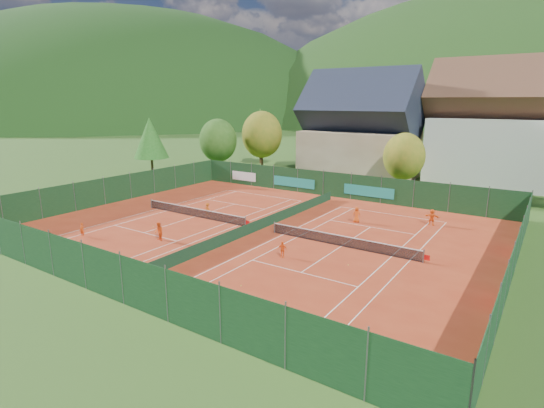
{
  "coord_description": "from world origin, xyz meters",
  "views": [
    {
      "loc": [
        21.26,
        -29.78,
        11.36
      ],
      "look_at": [
        0.0,
        2.0,
        2.0
      ],
      "focal_mm": 28.0,
      "sensor_mm": 36.0,
      "label": 1
    }
  ],
  "objects_px": {
    "player_right_far_a": "(357,215)",
    "chalet": "(361,133)",
    "player_left_near": "(82,230)",
    "hotel_block_a": "(511,131)",
    "player_left_mid": "(159,232)",
    "ball_hopper": "(303,319)",
    "player_right_near": "(282,249)",
    "player_right_far_b": "(432,217)",
    "player_left_far": "(208,209)"
  },
  "relations": [
    {
      "from": "chalet",
      "to": "player_right_far_b",
      "type": "relative_size",
      "value": 10.55
    },
    {
      "from": "ball_hopper",
      "to": "player_left_mid",
      "type": "bearing_deg",
      "value": 161.87
    },
    {
      "from": "player_right_far_b",
      "to": "hotel_block_a",
      "type": "bearing_deg",
      "value": -99.03
    },
    {
      "from": "ball_hopper",
      "to": "player_right_far_a",
      "type": "height_order",
      "value": "player_right_far_a"
    },
    {
      "from": "chalet",
      "to": "player_right_far_b",
      "type": "height_order",
      "value": "chalet"
    },
    {
      "from": "player_left_far",
      "to": "player_right_far_b",
      "type": "relative_size",
      "value": 0.8
    },
    {
      "from": "hotel_block_a",
      "to": "player_left_mid",
      "type": "height_order",
      "value": "hotel_block_a"
    },
    {
      "from": "chalet",
      "to": "player_right_far_b",
      "type": "xyz_separation_m",
      "value": [
        15.49,
        -19.81,
        -5.86
      ]
    },
    {
      "from": "hotel_block_a",
      "to": "player_right_near",
      "type": "relative_size",
      "value": 17.41
    },
    {
      "from": "player_right_near",
      "to": "player_left_far",
      "type": "bearing_deg",
      "value": 136.76
    },
    {
      "from": "hotel_block_a",
      "to": "player_right_far_a",
      "type": "xyz_separation_m",
      "value": [
        -9.71,
        -28.88,
        -6.62
      ]
    },
    {
      "from": "hotel_block_a",
      "to": "player_right_far_b",
      "type": "relative_size",
      "value": 14.06
    },
    {
      "from": "player_left_near",
      "to": "player_left_far",
      "type": "xyz_separation_m",
      "value": [
        4.06,
        11.35,
        0.01
      ]
    },
    {
      "from": "player_right_far_b",
      "to": "chalet",
      "type": "bearing_deg",
      "value": -53.26
    },
    {
      "from": "ball_hopper",
      "to": "player_right_far_b",
      "type": "xyz_separation_m",
      "value": [
        0.8,
        22.83,
        0.21
      ]
    },
    {
      "from": "chalet",
      "to": "player_right_far_a",
      "type": "xyz_separation_m",
      "value": [
        9.29,
        -22.88,
        -5.86
      ]
    },
    {
      "from": "ball_hopper",
      "to": "player_left_far",
      "type": "relative_size",
      "value": 0.65
    },
    {
      "from": "player_left_mid",
      "to": "ball_hopper",
      "type": "bearing_deg",
      "value": 0.43
    },
    {
      "from": "player_left_mid",
      "to": "player_right_far_a",
      "type": "xyz_separation_m",
      "value": [
        11.48,
        14.23,
        -0.03
      ]
    },
    {
      "from": "player_left_near",
      "to": "player_left_mid",
      "type": "bearing_deg",
      "value": 12.42
    },
    {
      "from": "ball_hopper",
      "to": "player_left_far",
      "type": "xyz_separation_m",
      "value": [
        -19.17,
        13.98,
        0.06
      ]
    },
    {
      "from": "player_left_near",
      "to": "player_right_far_b",
      "type": "xyz_separation_m",
      "value": [
        24.03,
        20.2,
        0.16
      ]
    },
    {
      "from": "player_right_far_a",
      "to": "chalet",
      "type": "bearing_deg",
      "value": -93.84
    },
    {
      "from": "player_left_mid",
      "to": "player_right_near",
      "type": "xyz_separation_m",
      "value": [
        10.58,
        2.43,
        -0.17
      ]
    },
    {
      "from": "player_right_far_a",
      "to": "player_right_far_b",
      "type": "xyz_separation_m",
      "value": [
        6.2,
        3.07,
        0.0
      ]
    },
    {
      "from": "ball_hopper",
      "to": "player_left_far",
      "type": "bearing_deg",
      "value": 143.9
    },
    {
      "from": "chalet",
      "to": "player_right_far_b",
      "type": "bearing_deg",
      "value": -51.98
    },
    {
      "from": "player_left_near",
      "to": "player_right_near",
      "type": "xyz_separation_m",
      "value": [
        16.93,
        5.32,
        0.01
      ]
    },
    {
      "from": "hotel_block_a",
      "to": "player_left_mid",
      "type": "xyz_separation_m",
      "value": [
        -21.19,
        -43.11,
        -6.59
      ]
    },
    {
      "from": "player_right_far_a",
      "to": "player_right_far_b",
      "type": "distance_m",
      "value": 6.92
    },
    {
      "from": "player_left_mid",
      "to": "player_right_far_b",
      "type": "distance_m",
      "value": 24.74
    },
    {
      "from": "hotel_block_a",
      "to": "ball_hopper",
      "type": "height_order",
      "value": "hotel_block_a"
    },
    {
      "from": "player_right_near",
      "to": "player_right_far_b",
      "type": "bearing_deg",
      "value": 46.32
    },
    {
      "from": "player_right_near",
      "to": "player_left_near",
      "type": "bearing_deg",
      "value": 179.31
    },
    {
      "from": "player_left_near",
      "to": "player_right_far_a",
      "type": "bearing_deg",
      "value": 31.74
    },
    {
      "from": "hotel_block_a",
      "to": "ball_hopper",
      "type": "xyz_separation_m",
      "value": [
        -4.31,
        -48.64,
        -6.83
      ]
    },
    {
      "from": "hotel_block_a",
      "to": "player_right_far_a",
      "type": "distance_m",
      "value": 31.18
    },
    {
      "from": "player_right_far_a",
      "to": "player_left_mid",
      "type": "bearing_deg",
      "value": 25.18
    },
    {
      "from": "hotel_block_a",
      "to": "player_left_far",
      "type": "relative_size",
      "value": 17.5
    },
    {
      "from": "chalet",
      "to": "player_left_far",
      "type": "distance_m",
      "value": 29.62
    },
    {
      "from": "player_left_near",
      "to": "ball_hopper",
      "type": "bearing_deg",
      "value": -18.59
    },
    {
      "from": "chalet",
      "to": "hotel_block_a",
      "type": "bearing_deg",
      "value": 17.53
    },
    {
      "from": "player_right_far_a",
      "to": "player_right_far_b",
      "type": "relative_size",
      "value": 1.0
    },
    {
      "from": "player_left_far",
      "to": "player_right_far_a",
      "type": "xyz_separation_m",
      "value": [
        13.76,
        5.78,
        0.15
      ]
    },
    {
      "from": "player_left_far",
      "to": "player_left_mid",
      "type": "bearing_deg",
      "value": 107.91
    },
    {
      "from": "ball_hopper",
      "to": "player_left_near",
      "type": "xyz_separation_m",
      "value": [
        -23.23,
        2.63,
        0.05
      ]
    },
    {
      "from": "player_left_mid",
      "to": "player_right_far_b",
      "type": "xyz_separation_m",
      "value": [
        17.68,
        17.3,
        -0.02
      ]
    },
    {
      "from": "ball_hopper",
      "to": "player_right_far_a",
      "type": "distance_m",
      "value": 20.49
    },
    {
      "from": "hotel_block_a",
      "to": "player_right_far_b",
      "type": "height_order",
      "value": "hotel_block_a"
    },
    {
      "from": "player_left_near",
      "to": "player_left_far",
      "type": "bearing_deg",
      "value": 58.16
    }
  ]
}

